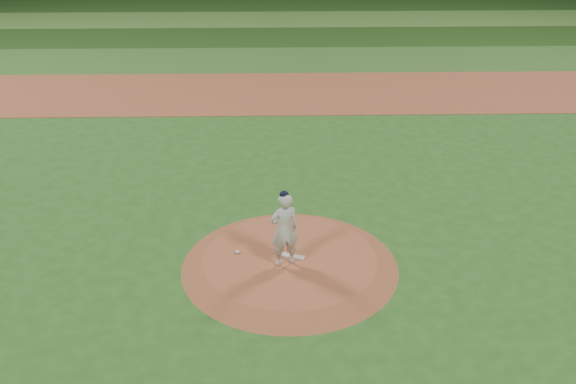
{
  "coord_description": "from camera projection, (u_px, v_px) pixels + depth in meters",
  "views": [
    {
      "loc": [
        -0.37,
        -13.69,
        9.09
      ],
      "look_at": [
        0.0,
        2.0,
        1.1
      ],
      "focal_mm": 40.0,
      "sensor_mm": 36.0,
      "label": 1
    }
  ],
  "objects": [
    {
      "name": "outfield_stripe_1",
      "position": [
        279.0,
        37.0,
        38.15
      ],
      "size": [
        70.0,
        5.0,
        0.02
      ],
      "primitive_type": "cube",
      "color": "#1E4014",
      "rests_on": "ground"
    },
    {
      "name": "infield_dirt_band",
      "position": [
        282.0,
        93.0,
        28.8
      ],
      "size": [
        70.0,
        6.0,
        0.02
      ],
      "primitive_type": "cube",
      "color": "#974D2F",
      "rests_on": "ground"
    },
    {
      "name": "pitchers_mound",
      "position": [
        290.0,
        262.0,
        16.27
      ],
      "size": [
        5.5,
        5.5,
        0.25
      ],
      "primitive_type": "cone",
      "color": "#A15532",
      "rests_on": "ground"
    },
    {
      "name": "pitching_rubber",
      "position": [
        292.0,
        256.0,
        16.25
      ],
      "size": [
        0.68,
        0.36,
        0.03
      ],
      "primitive_type": "cube",
      "rotation": [
        0.0,
        0.0,
        -0.32
      ],
      "color": "silver",
      "rests_on": "pitchers_mound"
    },
    {
      "name": "ground",
      "position": [
        290.0,
        266.0,
        16.33
      ],
      "size": [
        120.0,
        120.0,
        0.0
      ],
      "primitive_type": "plane",
      "color": "#2A5E1E",
      "rests_on": "ground"
    },
    {
      "name": "outfield_stripe_3",
      "position": [
        278.0,
        5.0,
        47.06
      ],
      "size": [
        70.0,
        5.0,
        0.02
      ],
      "primitive_type": "cube",
      "color": "#1D4315",
      "rests_on": "ground"
    },
    {
      "name": "outfield_stripe_0",
      "position": [
        280.0,
        60.0,
        33.7
      ],
      "size": [
        70.0,
        5.0,
        0.02
      ],
      "primitive_type": "cube",
      "color": "#346424",
      "rests_on": "ground"
    },
    {
      "name": "rosin_bag",
      "position": [
        237.0,
        252.0,
        16.4
      ],
      "size": [
        0.13,
        0.13,
        0.07
      ],
      "primitive_type": "ellipsoid",
      "color": "silver",
      "rests_on": "pitchers_mound"
    },
    {
      "name": "outfield_stripe_2",
      "position": [
        278.0,
        19.0,
        42.6
      ],
      "size": [
        70.0,
        5.0,
        0.02
      ],
      "primitive_type": "cube",
      "color": "#457A2C",
      "rests_on": "ground"
    },
    {
      "name": "pitcher_on_mound",
      "position": [
        284.0,
        229.0,
        15.52
      ],
      "size": [
        0.83,
        0.67,
        2.02
      ],
      "color": "silver",
      "rests_on": "pitchers_mound"
    }
  ]
}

